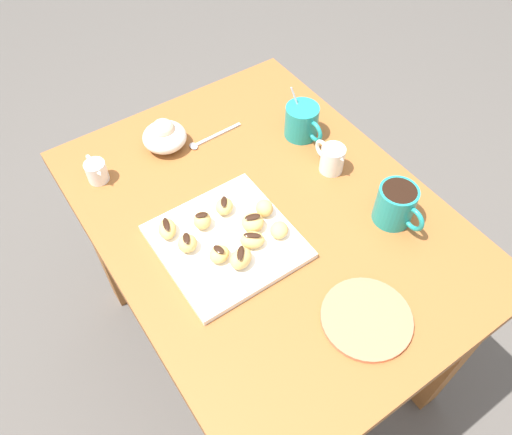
% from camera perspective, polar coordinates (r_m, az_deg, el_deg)
% --- Properties ---
extents(ground_plane, '(8.00, 8.00, 0.00)m').
position_cam_1_polar(ground_plane, '(1.81, 0.88, -13.90)').
color(ground_plane, '#514C47').
extents(dining_table, '(1.00, 0.75, 0.72)m').
position_cam_1_polar(dining_table, '(1.30, 1.18, -3.29)').
color(dining_table, '#935628').
rests_on(dining_table, ground_plane).
extents(pastry_plate_square, '(0.29, 0.29, 0.02)m').
position_cam_1_polar(pastry_plate_square, '(1.13, -3.36, -2.76)').
color(pastry_plate_square, white).
rests_on(pastry_plate_square, dining_table).
extents(coffee_mug_teal_left, '(0.13, 0.09, 0.14)m').
position_cam_1_polar(coffee_mug_teal_left, '(1.35, 5.27, 10.91)').
color(coffee_mug_teal_left, teal).
rests_on(coffee_mug_teal_left, dining_table).
extents(coffee_mug_teal_right, '(0.13, 0.09, 0.10)m').
position_cam_1_polar(coffee_mug_teal_right, '(1.18, 15.66, 1.47)').
color(coffee_mug_teal_right, teal).
rests_on(coffee_mug_teal_right, dining_table).
extents(cream_pitcher_white, '(0.10, 0.06, 0.07)m').
position_cam_1_polar(cream_pitcher_white, '(1.27, 8.63, 6.73)').
color(cream_pitcher_white, white).
rests_on(cream_pitcher_white, dining_table).
extents(ice_cream_bowl, '(0.11, 0.11, 0.09)m').
position_cam_1_polar(ice_cream_bowl, '(1.34, -10.39, 9.16)').
color(ice_cream_bowl, white).
rests_on(ice_cream_bowl, dining_table).
extents(chocolate_sauce_pitcher, '(0.09, 0.05, 0.06)m').
position_cam_1_polar(chocolate_sauce_pitcher, '(1.30, -17.73, 5.14)').
color(chocolate_sauce_pitcher, white).
rests_on(chocolate_sauce_pitcher, dining_table).
extents(saucer_coral_left, '(0.19, 0.19, 0.01)m').
position_cam_1_polar(saucer_coral_left, '(1.06, 12.46, -11.14)').
color(saucer_coral_left, '#E5704C').
rests_on(saucer_coral_left, dining_table).
extents(loose_spoon_near_saucer, '(0.03, 0.16, 0.01)m').
position_cam_1_polar(loose_spoon_near_saucer, '(1.37, -5.39, 8.91)').
color(loose_spoon_near_saucer, silver).
rests_on(loose_spoon_near_saucer, dining_table).
extents(beignet_0, '(0.07, 0.07, 0.04)m').
position_cam_1_polar(beignet_0, '(1.13, -0.39, -0.54)').
color(beignet_0, '#E5B260').
rests_on(beignet_0, pastry_plate_square).
extents(chocolate_drizzle_0, '(0.03, 0.04, 0.00)m').
position_cam_1_polar(chocolate_drizzle_0, '(1.12, -0.39, 0.07)').
color(chocolate_drizzle_0, black).
rests_on(chocolate_drizzle_0, beignet_0).
extents(beignet_1, '(0.06, 0.06, 0.03)m').
position_cam_1_polar(beignet_1, '(1.16, -3.63, 1.27)').
color(beignet_1, '#E5B260').
rests_on(beignet_1, pastry_plate_square).
extents(chocolate_drizzle_1, '(0.04, 0.03, 0.00)m').
position_cam_1_polar(chocolate_drizzle_1, '(1.15, -3.67, 1.83)').
color(chocolate_drizzle_1, black).
rests_on(chocolate_drizzle_1, beignet_1).
extents(beignet_2, '(0.05, 0.06, 0.03)m').
position_cam_1_polar(beignet_2, '(1.08, -4.20, -4.18)').
color(beignet_2, '#E5B260').
rests_on(beignet_2, pastry_plate_square).
extents(chocolate_drizzle_2, '(0.03, 0.02, 0.00)m').
position_cam_1_polar(chocolate_drizzle_2, '(1.07, -4.26, -3.64)').
color(chocolate_drizzle_2, black).
rests_on(chocolate_drizzle_2, beignet_2).
extents(beignet_3, '(0.07, 0.06, 0.03)m').
position_cam_1_polar(beignet_3, '(1.14, -10.06, -1.28)').
color(beignet_3, '#E5B260').
rests_on(beignet_3, pastry_plate_square).
extents(chocolate_drizzle_3, '(0.04, 0.02, 0.00)m').
position_cam_1_polar(chocolate_drizzle_3, '(1.13, -10.19, -0.76)').
color(chocolate_drizzle_3, black).
rests_on(chocolate_drizzle_3, beignet_3).
extents(beignet_4, '(0.06, 0.06, 0.04)m').
position_cam_1_polar(beignet_4, '(1.14, -6.14, -0.33)').
color(beignet_4, '#E5B260').
rests_on(beignet_4, pastry_plate_square).
extents(chocolate_drizzle_4, '(0.02, 0.03, 0.00)m').
position_cam_1_polar(chocolate_drizzle_4, '(1.12, -6.23, 0.29)').
color(chocolate_drizzle_4, black).
rests_on(chocolate_drizzle_4, beignet_4).
extents(beignet_5, '(0.06, 0.07, 0.03)m').
position_cam_1_polar(beignet_5, '(1.10, -0.42, -2.57)').
color(beignet_5, '#E5B260').
rests_on(beignet_5, pastry_plate_square).
extents(chocolate_drizzle_5, '(0.04, 0.04, 0.00)m').
position_cam_1_polar(chocolate_drizzle_5, '(1.09, -0.43, -2.03)').
color(chocolate_drizzle_5, black).
rests_on(chocolate_drizzle_5, beignet_5).
extents(beignet_6, '(0.06, 0.06, 0.04)m').
position_cam_1_polar(beignet_6, '(1.11, -7.82, -2.93)').
color(beignet_6, '#E5B260').
rests_on(beignet_6, pastry_plate_square).
extents(chocolate_drizzle_6, '(0.03, 0.03, 0.00)m').
position_cam_1_polar(chocolate_drizzle_6, '(1.09, -7.93, -2.34)').
color(chocolate_drizzle_6, black).
rests_on(chocolate_drizzle_6, beignet_6).
extents(beignet_7, '(0.06, 0.06, 0.03)m').
position_cam_1_polar(beignet_7, '(1.12, 2.65, -1.42)').
color(beignet_7, '#E5B260').
rests_on(beignet_7, pastry_plate_square).
extents(beignet_8, '(0.06, 0.07, 0.04)m').
position_cam_1_polar(beignet_8, '(1.07, -1.74, -4.68)').
color(beignet_8, '#E5B260').
rests_on(beignet_8, pastry_plate_square).
extents(chocolate_drizzle_8, '(0.04, 0.04, 0.00)m').
position_cam_1_polar(chocolate_drizzle_8, '(1.05, -1.77, -4.05)').
color(chocolate_drizzle_8, black).
rests_on(chocolate_drizzle_8, beignet_8).
extents(beignet_9, '(0.05, 0.05, 0.04)m').
position_cam_1_polar(beignet_9, '(1.16, 0.95, 1.09)').
color(beignet_9, '#E5B260').
rests_on(beignet_9, pastry_plate_square).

